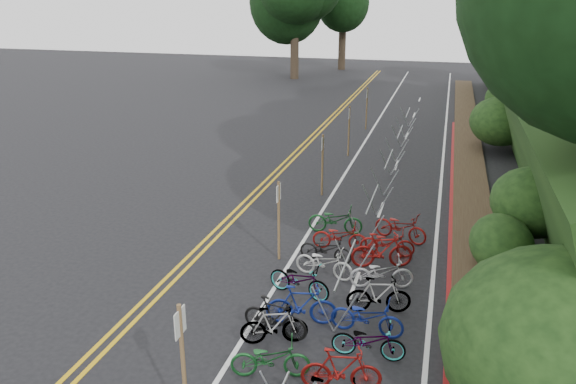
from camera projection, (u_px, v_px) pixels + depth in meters
name	position (u px, v px, depth m)	size (l,w,h in m)	color
ground	(191.00, 350.00, 12.83)	(120.00, 120.00, 0.00)	black
road_markings	(317.00, 202.00, 21.81)	(7.47, 80.00, 0.01)	gold
red_curb	(453.00, 197.00, 22.22)	(0.25, 28.00, 0.10)	maroon
bike_racks_rest	(388.00, 165.00, 23.55)	(1.14, 23.00, 1.17)	#979BA1
signpost_near	(183.00, 362.00, 9.91)	(0.08, 0.40, 2.70)	brown
signposts_rest	(337.00, 142.00, 24.88)	(0.08, 18.40, 2.50)	brown
bike_front	(275.00, 317.00, 13.20)	(1.66, 0.47, 1.00)	black
bike_valet	(337.00, 296.00, 14.17)	(3.45, 12.26, 1.10)	navy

